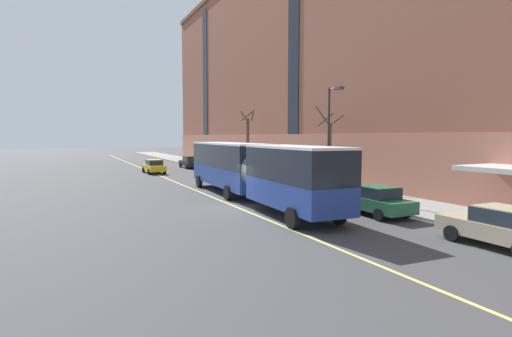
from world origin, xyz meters
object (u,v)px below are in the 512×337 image
(parked_car_green_5, at_px, (242,173))
(parked_car_champagne_6, at_px, (215,167))
(street_lamp, at_px, (331,130))
(parked_car_green_1, at_px, (374,200))
(parked_car_champagne_4, at_px, (501,227))
(city_bus, at_px, (250,168))
(parked_car_black_0, at_px, (190,162))
(parked_car_red_3, at_px, (302,186))
(street_tree_far_uptown, at_px, (248,141))
(taxi_cab, at_px, (154,166))
(street_tree_mid_block, at_px, (329,149))
(fire_hydrant, at_px, (294,182))

(parked_car_green_5, height_order, parked_car_champagne_6, same)
(street_lamp, bearing_deg, parked_car_green_1, -105.33)
(parked_car_champagne_4, bearing_deg, city_bus, 105.57)
(parked_car_black_0, relative_size, parked_car_green_1, 0.99)
(parked_car_red_3, relative_size, street_tree_far_uptown, 0.69)
(parked_car_green_1, xyz_separation_m, taxi_cab, (-5.74, 29.23, -0.00))
(parked_car_green_1, xyz_separation_m, parked_car_champagne_6, (0.01, 24.78, -0.00))
(taxi_cab, bearing_deg, street_tree_mid_block, -64.03)
(street_tree_far_uptown, bearing_deg, parked_car_red_3, -102.77)
(parked_car_green_5, xyz_separation_m, street_tree_mid_block, (4.00, -7.84, 2.41))
(parked_car_green_1, bearing_deg, taxi_cab, 101.11)
(street_tree_mid_block, xyz_separation_m, street_tree_far_uptown, (0.02, 15.38, 0.41))
(parked_car_red_3, relative_size, street_tree_mid_block, 0.75)
(taxi_cab, xyz_separation_m, fire_hydrant, (7.38, -18.20, -0.29))
(parked_car_champagne_6, distance_m, taxi_cab, 7.26)
(street_tree_far_uptown, bearing_deg, parked_car_green_5, -118.03)
(parked_car_green_1, bearing_deg, street_lamp, 74.67)
(fire_hydrant, bearing_deg, parked_car_green_1, -98.46)
(taxi_cab, bearing_deg, parked_car_champagne_4, -81.19)
(taxi_cab, bearing_deg, street_tree_far_uptown, -24.49)
(parked_car_red_3, distance_m, parked_car_champagne_4, 13.93)
(parked_car_black_0, distance_m, parked_car_champagne_6, 9.86)
(street_tree_mid_block, relative_size, street_lamp, 0.86)
(parked_car_champagne_6, height_order, taxi_cab, same)
(parked_car_green_5, distance_m, fire_hydrant, 6.50)
(taxi_cab, bearing_deg, parked_car_green_1, -78.89)
(parked_car_champagne_4, bearing_deg, parked_car_champagne_6, 89.74)
(parked_car_green_5, relative_size, street_tree_mid_block, 0.67)
(city_bus, relative_size, fire_hydrant, 26.90)
(city_bus, relative_size, taxi_cab, 4.21)
(parked_car_green_1, height_order, parked_car_champagne_4, same)
(parked_car_green_5, xyz_separation_m, street_tree_far_uptown, (4.02, 7.54, 2.82))
(parked_car_black_0, height_order, parked_car_green_1, same)
(parked_car_black_0, xyz_separation_m, parked_car_champagne_6, (-0.06, -9.86, -0.00))
(parked_car_champagne_4, relative_size, fire_hydrant, 6.15)
(parked_car_green_5, bearing_deg, parked_car_champagne_4, -90.08)
(parked_car_black_0, distance_m, street_tree_mid_block, 25.60)
(city_bus, relative_size, parked_car_champagne_4, 4.37)
(city_bus, distance_m, parked_car_red_3, 4.13)
(city_bus, bearing_deg, parked_car_black_0, 81.55)
(parked_car_black_0, relative_size, street_tree_mid_block, 0.71)
(parked_car_black_0, relative_size, parked_car_champagne_6, 0.99)
(street_tree_mid_block, bearing_deg, street_lamp, -124.80)
(parked_car_green_1, relative_size, street_tree_mid_block, 0.72)
(parked_car_black_0, bearing_deg, city_bus, -98.45)
(parked_car_green_5, xyz_separation_m, street_lamp, (1.84, -10.94, 3.84))
(city_bus, xyz_separation_m, street_lamp, (5.77, -0.71, 2.48))
(parked_car_green_1, bearing_deg, fire_hydrant, 81.54)
(street_lamp, bearing_deg, parked_car_green_5, 99.56)
(parked_car_green_5, height_order, street_lamp, street_lamp)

